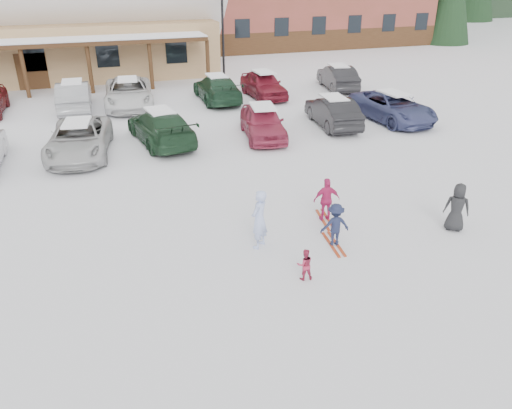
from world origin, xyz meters
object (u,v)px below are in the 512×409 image
object	(u,v)px
parked_car_13	(338,77)
parked_car_2	(79,139)
adult_skier	(259,219)
parked_car_3	(161,127)
toddler_red	(305,264)
parked_car_10	(129,93)
lamp_post	(223,23)
bystander_dark	(457,207)
child_magenta	(327,200)
parked_car_4	(263,122)
parked_car_6	(392,107)
parked_car_9	(74,96)
parked_car_12	(263,85)
parked_car_5	(333,112)
child_navy	(335,225)
parked_car_11	(217,88)

from	to	relation	value
parked_car_13	parked_car_2	bearing A→B (deg)	35.23
adult_skier	parked_car_3	world-z (taller)	adult_skier
toddler_red	parked_car_10	xyz separation A→B (m)	(-2.53, 18.34, 0.34)
lamp_post	bystander_dark	world-z (taller)	lamp_post
child_magenta	bystander_dark	distance (m)	3.77
adult_skier	parked_car_4	bearing A→B (deg)	-151.99
parked_car_6	parked_car_10	world-z (taller)	parked_car_10
parked_car_9	parked_car_12	world-z (taller)	parked_car_9
lamp_post	parked_car_5	world-z (taller)	lamp_post
lamp_post	child_magenta	world-z (taller)	lamp_post
parked_car_5	parked_car_13	xyz separation A→B (m)	(3.79, 7.04, 0.02)
bystander_dark	parked_car_4	xyz separation A→B (m)	(-2.54, 10.01, -0.02)
bystander_dark	parked_car_13	xyz separation A→B (m)	(5.01, 17.64, -0.01)
bystander_dark	parked_car_13	size ratio (longest dim) A/B	0.33
parked_car_2	parked_car_4	size ratio (longest dim) A/B	1.19
parked_car_6	parked_car_12	distance (m)	7.97
parked_car_13	parked_car_12	bearing A→B (deg)	15.34
parked_car_4	parked_car_10	distance (m)	9.00
adult_skier	bystander_dark	distance (m)	5.85
lamp_post	parked_car_10	xyz separation A→B (m)	(-7.04, -6.33, -2.77)
toddler_red	parked_car_6	world-z (taller)	parked_car_6
adult_skier	parked_car_10	distance (m)	16.59
parked_car_5	parked_car_9	world-z (taller)	parked_car_9
parked_car_13	lamp_post	bearing A→B (deg)	-37.34
adult_skier	parked_car_10	bearing A→B (deg)	-125.67
lamp_post	bystander_dark	bearing A→B (deg)	-88.30
bystander_dark	parked_car_4	bearing A→B (deg)	-38.37
lamp_post	child_navy	xyz separation A→B (m)	(-3.06, -23.38, -2.90)
parked_car_5	parked_car_13	size ratio (longest dim) A/B	0.97
parked_car_4	parked_car_12	size ratio (longest dim) A/B	0.97
parked_car_4	parked_car_6	world-z (taller)	parked_car_4
lamp_post	parked_car_3	size ratio (longest dim) A/B	1.25
parked_car_6	child_navy	bearing A→B (deg)	-134.74
lamp_post	adult_skier	xyz separation A→B (m)	(-5.08, -22.81, -2.68)
lamp_post	toddler_red	bearing A→B (deg)	-100.36
child_navy	parked_car_3	size ratio (longest dim) A/B	0.25
child_magenta	parked_car_4	xyz separation A→B (m)	(0.79, 8.26, 0.03)
toddler_red	parked_car_4	bearing A→B (deg)	-95.09
bystander_dark	parked_car_11	bearing A→B (deg)	-43.08
bystander_dark	parked_car_2	size ratio (longest dim) A/B	0.29
child_navy	parked_car_4	world-z (taller)	parked_car_4
parked_car_6	parked_car_12	world-z (taller)	parked_car_12
parked_car_2	parked_car_9	distance (m)	7.35
parked_car_3	parked_car_6	distance (m)	11.44
lamp_post	toddler_red	xyz separation A→B (m)	(-4.51, -24.67, -3.11)
lamp_post	parked_car_5	distance (m)	13.53
parked_car_4	child_navy	bearing A→B (deg)	-88.57
parked_car_11	parked_car_13	distance (m)	7.90
parked_car_4	parked_car_13	bearing A→B (deg)	53.85
parked_car_2	parked_car_11	xyz separation A→B (m)	(7.53, 6.90, 0.02)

